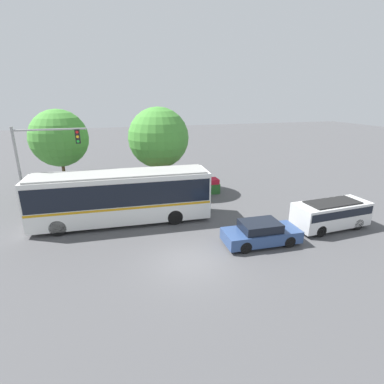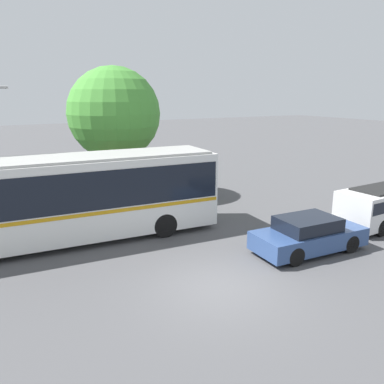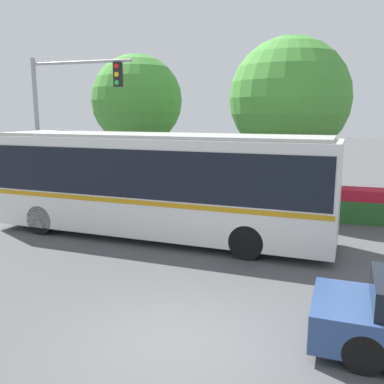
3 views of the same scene
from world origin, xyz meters
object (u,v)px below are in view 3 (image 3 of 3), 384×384
Objects in this scene: street_tree_left at (137,101)px; street_tree_centre at (290,98)px; traffic_light_pole at (60,112)px; city_bus at (157,179)px.

street_tree_left is 0.98× the size of street_tree_centre.
street_tree_centre is (7.98, -1.97, -0.03)m from street_tree_left.
traffic_light_pole is at bearing -96.94° from street_tree_left.
street_tree_centre reaches higher than city_bus.
city_bus is at bearing -23.21° from traffic_light_pole.
street_tree_centre is at bearing -13.85° from street_tree_left.
traffic_light_pole is 0.88× the size of street_tree_left.
city_bus is 1.63× the size of street_tree_left.
street_tree_centre reaches higher than traffic_light_pole.
street_tree_left is 8.22m from street_tree_centre.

